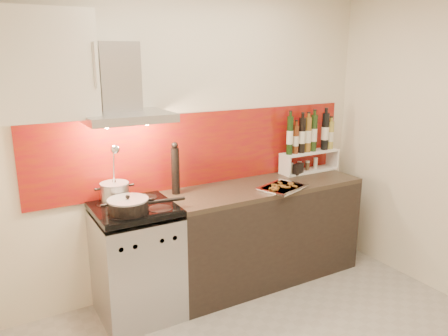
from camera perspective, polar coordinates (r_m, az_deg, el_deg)
back_wall at (r=3.80m, az=-3.39°, el=3.68°), size 3.40×0.02×2.60m
backsplash at (r=3.82m, az=-2.63°, el=2.55°), size 3.00×0.02×0.64m
range_stove at (r=3.55m, az=-11.28°, el=-12.07°), size 0.60×0.60×0.91m
counter at (r=4.04m, az=5.14°, el=-8.27°), size 1.80×0.60×0.90m
range_hood at (r=3.33m, az=-13.21°, el=9.48°), size 0.62×0.50×0.61m
upper_cabinet at (r=3.19m, az=-23.06°, el=12.26°), size 0.70×0.35×0.72m
stock_pot at (r=3.45m, az=-14.07°, el=-3.16°), size 0.22×0.22×0.19m
saute_pan at (r=3.23m, az=-12.29°, el=-4.81°), size 0.57×0.30×0.14m
utensil_jar at (r=3.38m, az=-14.13°, el=-2.59°), size 0.10×0.15×0.49m
pepper_mill at (r=3.59m, az=-6.37°, el=-0.14°), size 0.07×0.07×0.44m
step_shelf at (r=4.32m, az=11.17°, el=3.15°), size 0.63×0.17×0.57m
caddy_box at (r=4.22m, az=9.67°, el=-0.11°), size 0.13×0.09×0.10m
baking_tray at (r=3.77m, az=7.62°, el=-2.52°), size 0.47×0.41×0.03m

